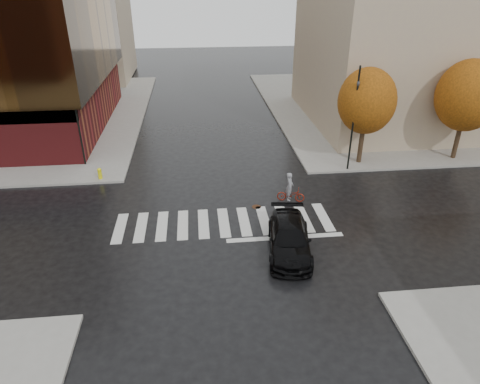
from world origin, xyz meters
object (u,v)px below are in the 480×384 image
at_px(cyclist, 290,192).
at_px(traffic_light_nw, 75,107).
at_px(traffic_light_ne, 354,114).
at_px(fire_hydrant, 100,173).
at_px(sedan, 289,239).

bearing_deg(cyclist, traffic_light_nw, 79.71).
bearing_deg(cyclist, traffic_light_ne, -35.28).
bearing_deg(fire_hydrant, traffic_light_ne, -0.70).
distance_m(sedan, traffic_light_ne, 11.04).
bearing_deg(traffic_light_nw, traffic_light_ne, 96.81).
bearing_deg(traffic_light_nw, cyclist, 78.94).
distance_m(sedan, cyclist, 5.07).
xyz_separation_m(sedan, cyclist, (1.11, 4.94, -0.08)).
height_order(sedan, traffic_light_nw, traffic_light_nw).
xyz_separation_m(traffic_light_ne, fire_hydrant, (-16.35, 0.20, -3.44)).
bearing_deg(sedan, cyclist, 85.64).
bearing_deg(fire_hydrant, traffic_light_nw, 120.43).
distance_m(cyclist, fire_hydrant, 12.25).
distance_m(cyclist, traffic_light_ne, 6.97).
xyz_separation_m(sedan, traffic_light_ne, (5.89, 8.74, 3.30)).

